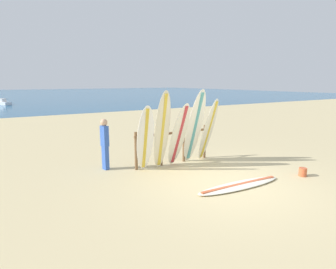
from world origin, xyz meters
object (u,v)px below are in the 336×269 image
object	(u,v)px
beachgoer_standing	(105,142)
sand_bucket	(303,172)
surfboard_leaning_far_left	(145,139)
surfboard_rack	(173,142)
surfboard_leaning_center_right	(208,130)
surfboard_lying_on_sand	(240,185)
surfboard_leaning_left	(162,131)
small_boat_offshore	(2,103)
surfboard_leaning_center_left	(179,135)
surfboard_leaning_center	(195,127)

from	to	relation	value
beachgoer_standing	sand_bucket	xyz separation A→B (m)	(4.51, -3.42, -0.72)
surfboard_leaning_far_left	sand_bucket	xyz separation A→B (m)	(3.61, -2.54, -0.87)
surfboard_rack	beachgoer_standing	xyz separation A→B (m)	(-2.05, 0.51, 0.14)
surfboard_leaning_center_right	surfboard_lying_on_sand	xyz separation A→B (m)	(-0.74, -2.20, -1.01)
surfboard_rack	beachgoer_standing	bearing A→B (deg)	166.11
surfboard_leaning_left	surfboard_lying_on_sand	world-z (taller)	surfboard_leaning_left
surfboard_leaning_far_left	beachgoer_standing	xyz separation A→B (m)	(-0.90, 0.88, -0.15)
surfboard_rack	small_boat_offshore	size ratio (longest dim) A/B	1.11
surfboard_leaning_center_left	surfboard_lying_on_sand	bearing A→B (deg)	-78.47
surfboard_leaning_far_left	surfboard_lying_on_sand	size ratio (longest dim) A/B	0.77
beachgoer_standing	sand_bucket	bearing A→B (deg)	-37.13
surfboard_leaning_center_left	beachgoer_standing	bearing A→B (deg)	154.94
surfboard_leaning_far_left	surfboard_leaning_center_right	xyz separation A→B (m)	(2.28, -0.00, 0.05)
surfboard_leaning_center_left	surfboard_leaning_center	distance (m)	0.65
surfboard_leaning_left	surfboard_leaning_center_right	distance (m)	1.74
surfboard_rack	surfboard_leaning_center_left	bearing A→B (deg)	-97.40
surfboard_lying_on_sand	small_boat_offshore	xyz separation A→B (m)	(-4.98, 31.60, 0.22)
surfboard_leaning_center_left	beachgoer_standing	xyz separation A→B (m)	(-2.00, 0.93, -0.16)
surfboard_leaning_center_right	beachgoer_standing	distance (m)	3.30
surfboard_leaning_left	beachgoer_standing	distance (m)	1.73
surfboard_leaning_far_left	beachgoer_standing	distance (m)	1.26
surfboard_leaning_left	surfboard_leaning_center_left	world-z (taller)	surfboard_leaning_left
surfboard_leaning_center	sand_bucket	xyz separation A→B (m)	(1.89, -2.53, -1.08)
surfboard_rack	surfboard_leaning_center	xyz separation A→B (m)	(0.56, -0.38, 0.49)
surfboard_leaning_center	small_boat_offshore	xyz separation A→B (m)	(-5.17, 29.40, -0.94)
surfboard_rack	surfboard_leaning_center	bearing A→B (deg)	-33.82
surfboard_leaning_center_right	surfboard_rack	bearing A→B (deg)	161.70
surfboard_leaning_far_left	surfboard_leaning_center_left	bearing A→B (deg)	-2.94
surfboard_leaning_center_left	small_boat_offshore	xyz separation A→B (m)	(-4.55, 29.45, -0.75)
surfboard_rack	beachgoer_standing	size ratio (longest dim) A/B	1.74
surfboard_leaning_center	sand_bucket	distance (m)	3.34
surfboard_leaning_far_left	surfboard_lying_on_sand	xyz separation A→B (m)	(1.54, -2.20, -0.96)
surfboard_leaning_far_left	small_boat_offshore	distance (m)	29.60
surfboard_lying_on_sand	sand_bucket	distance (m)	2.10
surfboard_leaning_left	beachgoer_standing	xyz separation A→B (m)	(-1.44, 0.89, -0.34)
surfboard_rack	surfboard_lying_on_sand	xyz separation A→B (m)	(0.38, -2.57, -0.67)
small_boat_offshore	surfboard_leaning_center_right	bearing A→B (deg)	-78.98
small_boat_offshore	sand_bucket	bearing A→B (deg)	-77.53
surfboard_rack	surfboard_lying_on_sand	distance (m)	2.69
surfboard_lying_on_sand	small_boat_offshore	world-z (taller)	small_boat_offshore
surfboard_leaning_center_left	surfboard_leaning_center_right	world-z (taller)	surfboard_leaning_center_right
sand_bucket	surfboard_leaning_center_right	bearing A→B (deg)	117.74
small_boat_offshore	sand_bucket	size ratio (longest dim) A/B	10.24
beachgoer_standing	surfboard_leaning_center_left	bearing A→B (deg)	-25.06
surfboard_leaning_center_right	surfboard_leaning_center	bearing A→B (deg)	-179.32
surfboard_leaning_left	beachgoer_standing	bearing A→B (deg)	148.21
surfboard_leaning_center_left	small_boat_offshore	size ratio (longest dim) A/B	0.83
surfboard_rack	surfboard_leaning_far_left	xyz separation A→B (m)	(-1.16, -0.37, 0.28)
small_boat_offshore	surfboard_rack	bearing A→B (deg)	-80.99
surfboard_lying_on_sand	surfboard_leaning_center_left	bearing A→B (deg)	101.53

